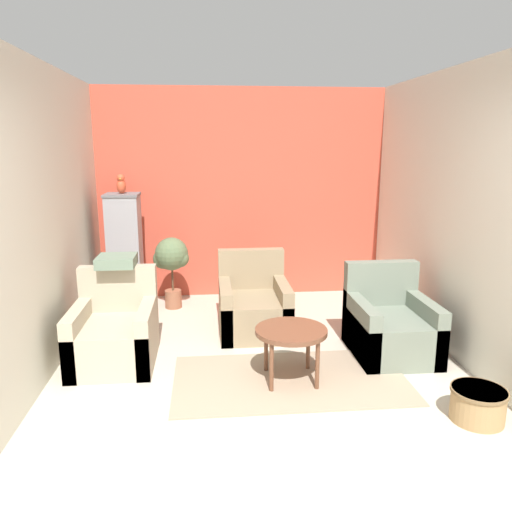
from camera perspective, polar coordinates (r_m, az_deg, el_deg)
name	(u,v)px	position (r m, az deg, el deg)	size (l,w,h in m)	color
ground_plane	(285,465)	(3.43, 3.30, -22.72)	(20.00, 20.00, 0.00)	beige
wall_back_accent	(242,194)	(6.54, -1.63, 7.08)	(3.79, 0.06, 2.69)	#C64C38
wall_left	(50,217)	(4.87, -22.51, 4.16)	(0.06, 3.71, 2.69)	beige
wall_right	(447,211)	(5.20, 21.00, 4.78)	(0.06, 3.71, 2.69)	beige
area_rug	(290,379)	(4.42, 3.94, -13.90)	(1.99, 1.10, 0.01)	gray
coffee_table	(291,334)	(4.26, 4.03, -8.93)	(0.61, 0.61, 0.47)	brown
armchair_left	(115,334)	(4.84, -15.84, -8.60)	(0.73, 0.86, 0.84)	tan
armchair_right	(390,327)	(5.01, 15.07, -7.83)	(0.73, 0.86, 0.84)	slate
armchair_middle	(254,307)	(5.39, -0.27, -5.87)	(0.73, 0.86, 0.84)	#8E7A5B
birdcage	(125,255)	(6.25, -14.70, 0.06)	(0.52, 0.52, 1.41)	slate
parrot	(121,185)	(6.12, -15.15, 7.89)	(0.11, 0.19, 0.23)	#D14C2D
potted_plant	(171,259)	(6.14, -9.64, -0.39)	(0.44, 0.40, 0.88)	brown
wicker_basket	(478,403)	(4.13, 24.02, -15.12)	(0.40, 0.40, 0.25)	#A37F51
throw_pillow	(117,261)	(4.96, -15.65, -0.54)	(0.36, 0.36, 0.10)	slate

